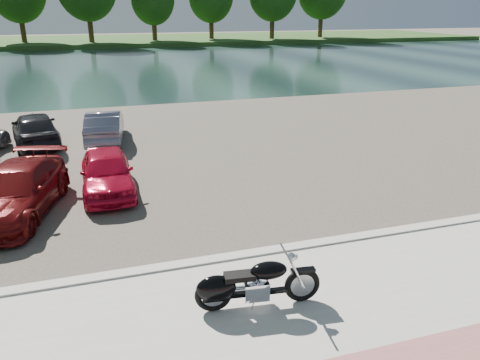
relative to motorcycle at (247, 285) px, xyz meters
name	(u,v)px	position (x,y,z in m)	size (l,w,h in m)	color
ground	(320,303)	(1.41, -0.18, -0.56)	(200.00, 200.00, 0.00)	#595447
promenade	(347,334)	(1.41, -1.18, -0.51)	(60.00, 6.00, 0.10)	#B4B0A9
kerb	(280,250)	(1.41, 1.82, -0.49)	(60.00, 0.30, 0.14)	#B4B0A9
parking_lot	(195,146)	(1.41, 10.82, -0.54)	(60.00, 18.00, 0.04)	#433E36
river	(130,66)	(1.41, 39.82, -0.56)	(120.00, 40.00, 0.00)	#182C2B
far_bank	(111,41)	(1.41, 71.82, -0.26)	(120.00, 24.00, 0.60)	#264C1B
motorcycle	(247,285)	(0.00, 0.00, 0.00)	(2.33, 0.75, 1.05)	black
car_3	(16,191)	(-4.48, 5.85, 0.13)	(1.82, 4.48, 1.30)	#5D0D0E
car_4	(107,172)	(-2.12, 6.79, 0.11)	(1.48, 3.68, 1.25)	#B60C2B
car_8	(35,129)	(-4.60, 12.80, 0.16)	(1.62, 4.03, 1.37)	black
car_9	(105,126)	(-1.94, 12.61, 0.12)	(1.35, 3.88, 1.28)	slate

